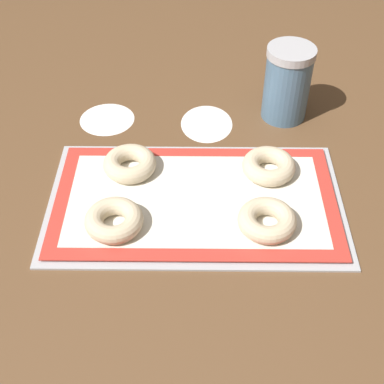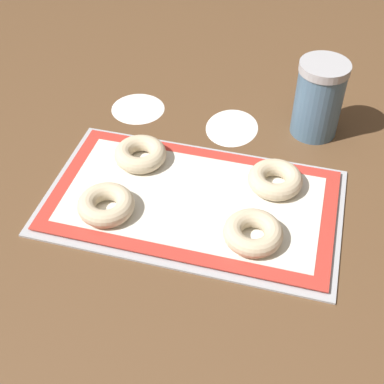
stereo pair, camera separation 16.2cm
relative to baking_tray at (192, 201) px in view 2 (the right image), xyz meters
name	(u,v)px [view 2 (the right image)]	position (x,y,z in m)	size (l,w,h in m)	color
ground_plane	(192,206)	(0.00, -0.01, 0.00)	(2.80, 2.80, 0.00)	brown
baking_tray	(192,201)	(0.00, 0.00, 0.00)	(0.51, 0.29, 0.01)	#B2B5BA
baking_mat	(192,199)	(0.00, 0.00, 0.01)	(0.48, 0.27, 0.00)	red
bagel_front_left	(106,205)	(-0.13, -0.07, 0.02)	(0.10, 0.10, 0.03)	beige
bagel_front_right	(253,233)	(0.12, -0.06, 0.02)	(0.10, 0.10, 0.03)	beige
bagel_back_left	(140,154)	(-0.12, 0.07, 0.02)	(0.10, 0.10, 0.03)	beige
bagel_back_right	(275,179)	(0.13, 0.07, 0.02)	(0.10, 0.10, 0.03)	beige
flour_canister	(319,99)	(0.18, 0.26, 0.07)	(0.09, 0.09, 0.15)	slate
flour_patch_near	(232,127)	(0.02, 0.23, 0.00)	(0.10, 0.12, 0.00)	white
flour_patch_far	(138,108)	(-0.18, 0.24, 0.00)	(0.11, 0.11, 0.00)	white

